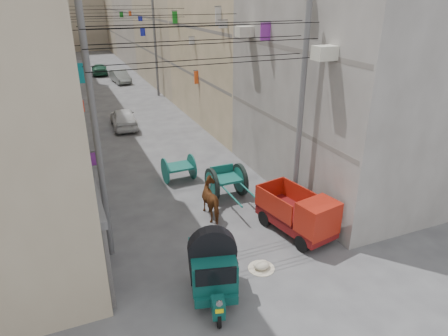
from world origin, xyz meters
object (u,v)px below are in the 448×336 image
auto_rickshaw (212,266)px  distant_car_green (100,69)px  distant_car_white (124,118)px  mini_truck (303,217)px  second_cart (179,168)px  distant_car_grey (120,76)px  horse (213,199)px  tonga_cart (226,181)px  feed_sack (261,265)px

auto_rickshaw → distant_car_green: 37.47m
distant_car_white → distant_car_green: 20.22m
mini_truck → second_cart: bearing=101.9°
mini_truck → distant_car_white: mini_truck is taller
second_cart → distant_car_grey: size_ratio=0.38×
horse → distant_car_green: 33.21m
auto_rickshaw → tonga_cart: 6.20m
second_cart → tonga_cart: bearing=-60.9°
tonga_cart → feed_sack: 5.14m
second_cart → horse: size_ratio=0.82×
feed_sack → horse: 3.78m
feed_sack → distant_car_green: distant_car_green is taller
feed_sack → distant_car_white: bearing=95.0°
distant_car_green → mini_truck: bearing=98.7°
tonga_cart → distant_car_green: 31.95m
horse → distant_car_green: bearing=-90.3°
feed_sack → distant_car_grey: distant_car_grey is taller
horse → second_cart: bearing=-86.1°
tonga_cart → feed_sack: bearing=-100.7°
feed_sack → horse: (-0.20, 3.72, 0.59)m
auto_rickshaw → distant_car_green: (1.27, 37.44, -0.44)m
distant_car_green → feed_sack: bearing=95.2°
second_cart → horse: (0.31, -3.68, 0.08)m
horse → distant_car_grey: 27.95m
mini_truck → second_cart: 6.89m
tonga_cart → distant_car_grey: bearing=89.9°
horse → tonga_cart: bearing=-131.4°
horse → distant_car_grey: horse is taller
distant_car_white → distant_car_green: size_ratio=0.98×
distant_car_white → horse: bearing=98.5°
mini_truck → distant_car_grey: bearing=81.5°
mini_truck → distant_car_grey: mini_truck is taller
horse → distant_car_white: horse is taller
mini_truck → distant_car_green: size_ratio=0.84×
tonga_cart → distant_car_grey: tonga_cart is taller
auto_rickshaw → tonga_cart: auto_rickshaw is taller
second_cart → feed_sack: 7.44m
tonga_cart → mini_truck: mini_truck is taller
second_cart → distant_car_white: (-0.96, 9.32, -0.00)m
second_cart → feed_sack: (0.51, -7.41, -0.52)m
auto_rickshaw → mini_truck: mini_truck is taller
mini_truck → second_cart: size_ratio=2.30×
tonga_cart → horse: size_ratio=1.83×
distant_car_grey → auto_rickshaw: bearing=-100.8°
mini_truck → auto_rickshaw: bearing=-170.0°
mini_truck → distant_car_green: (-2.79, 35.87, -0.26)m
feed_sack → distant_car_grey: (0.75, 31.66, 0.49)m
horse → distant_car_green: (-0.41, 33.21, -0.16)m
mini_truck → tonga_cart: bearing=96.7°
feed_sack → distant_car_green: (-0.61, 36.94, 0.43)m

